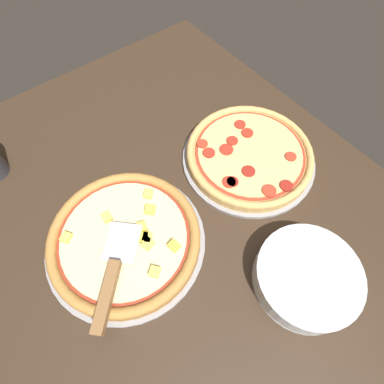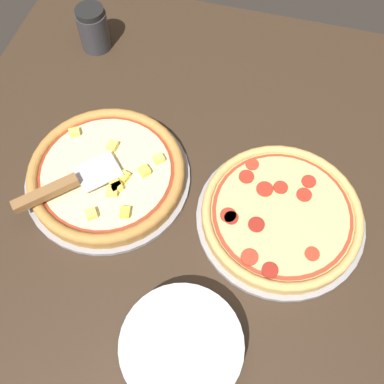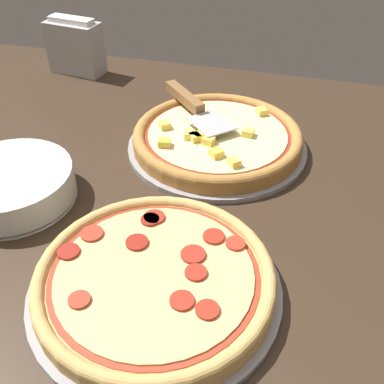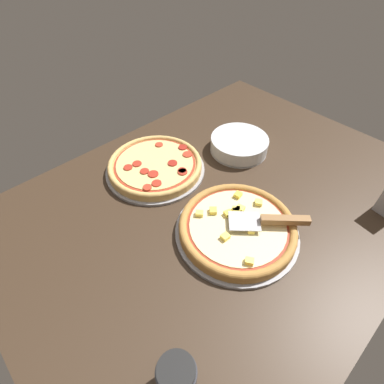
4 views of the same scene
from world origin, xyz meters
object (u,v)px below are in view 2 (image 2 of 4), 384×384
Objects in this scene: plate_stack at (182,347)px; parmesan_shaker at (93,29)px; pizza_back at (282,214)px; serving_spatula at (56,189)px; pizza_front at (107,173)px.

parmesan_shaker is (-67.00, -41.56, 2.72)cm from plate_stack.
pizza_back is 32.36cm from plate_stack.
serving_spatula is (7.78, -44.43, 3.04)cm from pizza_back.
pizza_back is 65.53cm from parmesan_shaker.
pizza_front is 37.15cm from pizza_back.
serving_spatula reaches higher than plate_stack.
pizza_front is 11.01cm from serving_spatula.
pizza_back is (-0.06, 37.15, -0.07)cm from pizza_front.
pizza_front reaches higher than pizza_back.
pizza_front is at bearing 136.67° from serving_spatula.
serving_spatula is 39.06cm from plate_stack.
parmesan_shaker reaches higher than pizza_front.
serving_spatula is (7.71, -7.28, 2.97)cm from pizza_front.
serving_spatula is 1.68× the size of parmesan_shaker.
plate_stack is 78.90cm from parmesan_shaker.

